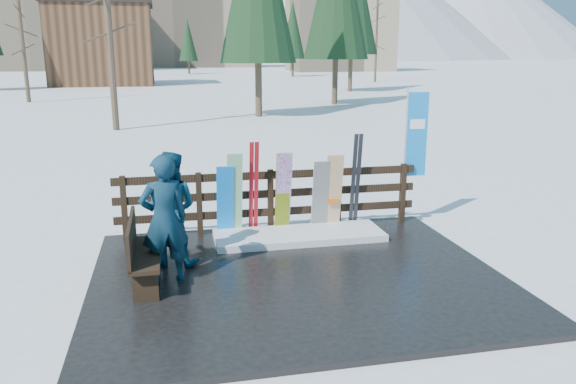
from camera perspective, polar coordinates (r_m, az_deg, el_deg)
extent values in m
plane|color=white|center=(8.50, 0.96, -8.85)|extent=(700.00, 700.00, 0.00)
cube|color=black|center=(8.48, 0.96, -8.60)|extent=(6.00, 5.00, 0.08)
cube|color=black|center=(10.21, -16.30, -1.59)|extent=(0.10, 0.10, 1.15)
cube|color=black|center=(10.19, -9.00, -1.23)|extent=(0.10, 0.10, 1.15)
cube|color=black|center=(10.33, -1.78, -0.84)|extent=(0.10, 0.10, 1.15)
cube|color=black|center=(10.63, 5.12, -0.47)|extent=(0.10, 0.10, 1.15)
cube|color=black|center=(11.08, 11.56, -0.11)|extent=(0.10, 0.10, 1.15)
cube|color=black|center=(10.39, -1.77, -2.04)|extent=(5.60, 0.05, 0.14)
cube|color=black|center=(10.30, -1.79, -0.17)|extent=(5.60, 0.05, 0.14)
cube|color=black|center=(10.22, -1.80, 1.73)|extent=(5.60, 0.05, 0.14)
cube|color=white|center=(9.99, 1.14, -4.44)|extent=(2.98, 1.00, 0.12)
cube|color=black|center=(8.22, -14.26, -6.13)|extent=(0.40, 1.50, 0.06)
cube|color=black|center=(7.74, -14.29, -9.20)|extent=(0.34, 0.06, 0.45)
cube|color=black|center=(8.86, -14.05, -6.19)|extent=(0.34, 0.06, 0.45)
cube|color=black|center=(8.15, -15.64, -4.40)|extent=(0.05, 1.50, 0.50)
cube|color=#0C84F7|center=(9.99, -6.42, -0.96)|extent=(0.29, 0.29, 1.32)
cube|color=white|center=(9.98, -5.44, -0.29)|extent=(0.27, 0.33, 1.54)
cube|color=#C5DA05|center=(10.11, -0.56, -0.10)|extent=(0.26, 0.28, 1.52)
cube|color=white|center=(10.11, -0.47, -0.10)|extent=(0.28, 0.32, 1.51)
cube|color=black|center=(10.29, 3.28, -0.41)|extent=(0.30, 0.23, 1.33)
cube|color=silver|center=(10.35, 4.63, -0.05)|extent=(0.31, 0.25, 1.43)
cube|color=#AB151C|center=(10.06, -3.76, 0.38)|extent=(0.07, 0.33, 1.72)
cube|color=#AB151C|center=(10.07, -3.25, 0.41)|extent=(0.07, 0.33, 1.72)
cube|color=black|center=(10.49, 6.64, 1.11)|extent=(0.08, 0.25, 1.79)
cube|color=black|center=(10.52, 7.11, 1.13)|extent=(0.08, 0.25, 1.79)
cylinder|color=silver|center=(10.99, 11.79, 3.63)|extent=(0.04, 0.04, 2.60)
cube|color=#0D7DE2|center=(11.02, 12.95, 5.71)|extent=(0.42, 0.02, 1.60)
imported|color=#0E3C49|center=(8.09, -12.47, -2.76)|extent=(0.77, 0.59, 1.87)
imported|color=navy|center=(8.80, -11.90, -1.66)|extent=(1.04, 0.93, 1.78)
cube|color=tan|center=(119.49, -22.75, 15.67)|extent=(22.00, 14.00, 18.00)
cube|color=gray|center=(138.06, -9.29, 16.99)|extent=(26.00, 16.00, 22.00)
cube|color=tan|center=(107.50, 5.28, 15.89)|extent=(18.00, 12.00, 14.00)
cube|color=brown|center=(62.94, -18.36, 13.93)|extent=(10.00, 8.00, 8.00)
cube|color=black|center=(63.13, -18.67, 17.82)|extent=(10.50, 8.40, 0.60)
cylinder|color=#382B1E|center=(25.79, -17.88, 17.45)|extent=(0.28, 0.28, 10.30)
cone|color=black|center=(30.10, -3.11, 18.30)|extent=(4.02, 4.02, 11.16)
cone|color=black|center=(37.31, 4.93, 17.76)|extent=(4.17, 4.17, 11.58)
cylinder|color=#382B1E|center=(42.65, -25.43, 14.14)|extent=(0.28, 0.28, 8.78)
cone|color=black|center=(50.27, 6.49, 17.32)|extent=(4.54, 4.54, 12.61)
cylinder|color=#382B1E|center=(67.02, 8.98, 15.36)|extent=(0.28, 0.28, 10.23)
cone|color=black|center=(67.80, -16.29, 15.43)|extent=(4.07, 4.07, 11.32)
cone|color=black|center=(81.61, 0.47, 15.11)|extent=(3.54, 3.54, 9.83)
cone|color=black|center=(92.71, -10.11, 14.23)|extent=(2.92, 2.92, 8.12)
cone|color=white|center=(384.76, 16.98, 18.12)|extent=(180.00, 180.00, 70.00)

